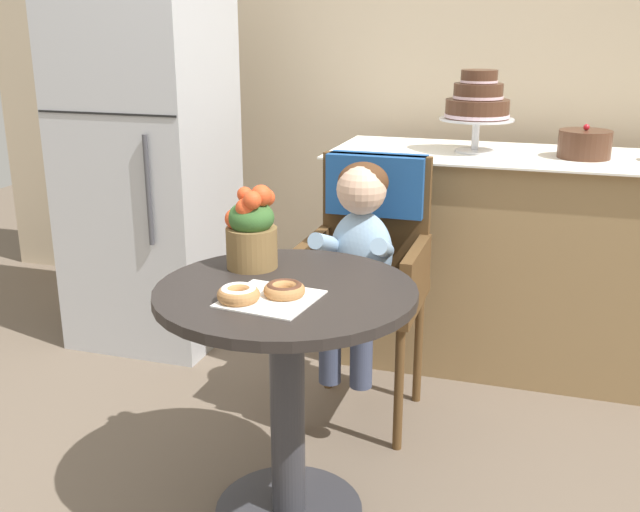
{
  "coord_description": "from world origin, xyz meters",
  "views": [
    {
      "loc": [
        0.67,
        -1.78,
        1.41
      ],
      "look_at": [
        0.05,
        0.15,
        0.77
      ],
      "focal_mm": 41.79,
      "sensor_mm": 36.0,
      "label": 1
    }
  ],
  "objects_px": {
    "seated_child": "(359,246)",
    "donut_front": "(284,289)",
    "cafe_table": "(287,359)",
    "donut_mid": "(238,294)",
    "wicker_chair": "(369,245)",
    "refrigerator": "(148,155)",
    "round_layer_cake": "(585,144)",
    "flower_vase": "(251,229)",
    "tiered_cake_stand": "(478,103)"
  },
  "relations": [
    {
      "from": "seated_child",
      "to": "flower_vase",
      "type": "relative_size",
      "value": 2.92
    },
    {
      "from": "cafe_table",
      "to": "tiered_cake_stand",
      "type": "relative_size",
      "value": 2.19
    },
    {
      "from": "donut_front",
      "to": "flower_vase",
      "type": "distance_m",
      "value": 0.29
    },
    {
      "from": "cafe_table",
      "to": "donut_front",
      "type": "distance_m",
      "value": 0.24
    },
    {
      "from": "flower_vase",
      "to": "seated_child",
      "type": "bearing_deg",
      "value": 64.08
    },
    {
      "from": "wicker_chair",
      "to": "round_layer_cake",
      "type": "distance_m",
      "value": 0.97
    },
    {
      "from": "cafe_table",
      "to": "donut_mid",
      "type": "distance_m",
      "value": 0.28
    },
    {
      "from": "seated_child",
      "to": "donut_mid",
      "type": "xyz_separation_m",
      "value": [
        -0.13,
        -0.71,
        0.06
      ]
    },
    {
      "from": "seated_child",
      "to": "donut_front",
      "type": "distance_m",
      "value": 0.64
    },
    {
      "from": "wicker_chair",
      "to": "round_layer_cake",
      "type": "xyz_separation_m",
      "value": [
        0.72,
        0.57,
        0.31
      ]
    },
    {
      "from": "round_layer_cake",
      "to": "seated_child",
      "type": "bearing_deg",
      "value": -134.76
    },
    {
      "from": "wicker_chair",
      "to": "refrigerator",
      "type": "height_order",
      "value": "refrigerator"
    },
    {
      "from": "flower_vase",
      "to": "wicker_chair",
      "type": "bearing_deg",
      "value": 70.35
    },
    {
      "from": "cafe_table",
      "to": "donut_front",
      "type": "bearing_deg",
      "value": -72.69
    },
    {
      "from": "donut_mid",
      "to": "round_layer_cake",
      "type": "bearing_deg",
      "value": 59.33
    },
    {
      "from": "wicker_chair",
      "to": "flower_vase",
      "type": "xyz_separation_m",
      "value": [
        -0.21,
        -0.59,
        0.2
      ]
    },
    {
      "from": "seated_child",
      "to": "donut_front",
      "type": "relative_size",
      "value": 6.57
    },
    {
      "from": "wicker_chair",
      "to": "round_layer_cake",
      "type": "bearing_deg",
      "value": 43.11
    },
    {
      "from": "wicker_chair",
      "to": "donut_front",
      "type": "height_order",
      "value": "wicker_chair"
    },
    {
      "from": "donut_mid",
      "to": "refrigerator",
      "type": "xyz_separation_m",
      "value": [
        -0.97,
        1.24,
        0.11
      ]
    },
    {
      "from": "donut_front",
      "to": "flower_vase",
      "type": "bearing_deg",
      "value": 130.62
    },
    {
      "from": "round_layer_cake",
      "to": "refrigerator",
      "type": "relative_size",
      "value": 0.12
    },
    {
      "from": "seated_child",
      "to": "round_layer_cake",
      "type": "xyz_separation_m",
      "value": [
        0.72,
        0.72,
        0.28
      ]
    },
    {
      "from": "cafe_table",
      "to": "donut_mid",
      "type": "bearing_deg",
      "value": -119.4
    },
    {
      "from": "round_layer_cake",
      "to": "refrigerator",
      "type": "bearing_deg",
      "value": -173.94
    },
    {
      "from": "wicker_chair",
      "to": "refrigerator",
      "type": "distance_m",
      "value": 1.18
    },
    {
      "from": "donut_mid",
      "to": "flower_vase",
      "type": "distance_m",
      "value": 0.3
    },
    {
      "from": "wicker_chair",
      "to": "donut_mid",
      "type": "bearing_deg",
      "value": -93.94
    },
    {
      "from": "cafe_table",
      "to": "tiered_cake_stand",
      "type": "height_order",
      "value": "tiered_cake_stand"
    },
    {
      "from": "cafe_table",
      "to": "flower_vase",
      "type": "height_order",
      "value": "flower_vase"
    },
    {
      "from": "donut_mid",
      "to": "tiered_cake_stand",
      "type": "bearing_deg",
      "value": 73.47
    },
    {
      "from": "wicker_chair",
      "to": "refrigerator",
      "type": "bearing_deg",
      "value": 166.06
    },
    {
      "from": "seated_child",
      "to": "tiered_cake_stand",
      "type": "height_order",
      "value": "tiered_cake_stand"
    },
    {
      "from": "donut_front",
      "to": "seated_child",
      "type": "bearing_deg",
      "value": 86.99
    },
    {
      "from": "cafe_table",
      "to": "flower_vase",
      "type": "relative_size",
      "value": 2.9
    },
    {
      "from": "cafe_table",
      "to": "flower_vase",
      "type": "distance_m",
      "value": 0.39
    },
    {
      "from": "refrigerator",
      "to": "seated_child",
      "type": "bearing_deg",
      "value": -25.62
    },
    {
      "from": "seated_child",
      "to": "tiered_cake_stand",
      "type": "xyz_separation_m",
      "value": [
        0.29,
        0.73,
        0.42
      ]
    },
    {
      "from": "flower_vase",
      "to": "tiered_cake_stand",
      "type": "xyz_separation_m",
      "value": [
        0.5,
        1.16,
        0.26
      ]
    },
    {
      "from": "cafe_table",
      "to": "seated_child",
      "type": "xyz_separation_m",
      "value": [
        0.05,
        0.57,
        0.17
      ]
    },
    {
      "from": "cafe_table",
      "to": "refrigerator",
      "type": "bearing_deg",
      "value": 133.67
    },
    {
      "from": "donut_mid",
      "to": "refrigerator",
      "type": "bearing_deg",
      "value": 128.12
    },
    {
      "from": "cafe_table",
      "to": "refrigerator",
      "type": "distance_m",
      "value": 1.56
    },
    {
      "from": "flower_vase",
      "to": "tiered_cake_stand",
      "type": "relative_size",
      "value": 0.76
    },
    {
      "from": "seated_child",
      "to": "refrigerator",
      "type": "height_order",
      "value": "refrigerator"
    },
    {
      "from": "wicker_chair",
      "to": "tiered_cake_stand",
      "type": "height_order",
      "value": "tiered_cake_stand"
    },
    {
      "from": "seated_child",
      "to": "donut_front",
      "type": "xyz_separation_m",
      "value": [
        -0.03,
        -0.64,
        0.06
      ]
    },
    {
      "from": "tiered_cake_stand",
      "to": "round_layer_cake",
      "type": "height_order",
      "value": "tiered_cake_stand"
    },
    {
      "from": "seated_child",
      "to": "refrigerator",
      "type": "xyz_separation_m",
      "value": [
        -1.1,
        0.53,
        0.17
      ]
    },
    {
      "from": "wicker_chair",
      "to": "refrigerator",
      "type": "relative_size",
      "value": 0.56
    }
  ]
}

